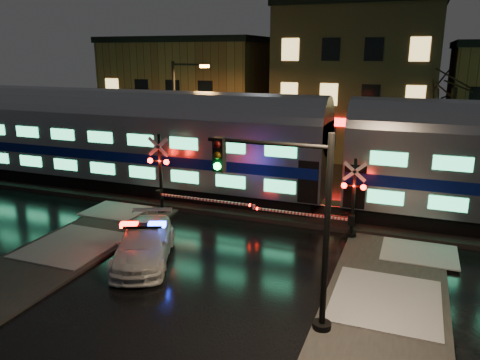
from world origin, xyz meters
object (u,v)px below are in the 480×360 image
at_px(police_car, 144,244).
at_px(crossing_signal_right, 344,206).
at_px(crossing_signal_left, 166,182).
at_px(traffic_light, 294,228).
at_px(streetlight, 178,113).

relative_size(police_car, crossing_signal_right, 1.05).
xyz_separation_m(police_car, crossing_signal_left, (-1.97, 5.30, 0.99)).
relative_size(crossing_signal_right, traffic_light, 0.86).
distance_m(crossing_signal_right, crossing_signal_left, 9.06).
distance_m(crossing_signal_left, streetlight, 7.72).
distance_m(police_car, streetlight, 13.41).
bearing_deg(crossing_signal_left, crossing_signal_right, -0.07).
xyz_separation_m(crossing_signal_right, traffic_light, (-0.35, -7.72, 1.70)).
distance_m(crossing_signal_left, traffic_light, 11.74).
relative_size(police_car, crossing_signal_left, 0.93).
bearing_deg(crossing_signal_right, police_car, -143.25).
relative_size(police_car, streetlight, 0.72).
height_order(traffic_light, streetlight, streetlight).
distance_m(police_car, crossing_signal_left, 5.74).
height_order(police_car, traffic_light, traffic_light).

